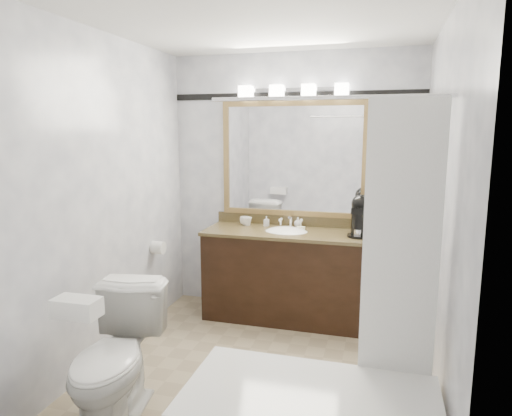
% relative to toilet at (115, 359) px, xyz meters
% --- Properties ---
extents(room, '(2.42, 2.62, 2.52)m').
position_rel_toilet_xyz_m(room, '(0.67, 0.80, 0.84)').
color(room, '#9C8A6A').
rests_on(room, ground).
extents(vanity, '(1.53, 0.58, 0.97)m').
position_rel_toilet_xyz_m(vanity, '(0.67, 1.82, 0.03)').
color(vanity, black).
rests_on(vanity, ground).
extents(mirror, '(1.40, 0.04, 1.10)m').
position_rel_toilet_xyz_m(mirror, '(0.67, 2.08, 1.09)').
color(mirror, '#A17F48').
rests_on(mirror, room).
extents(vanity_light_bar, '(1.02, 0.14, 0.12)m').
position_rel_toilet_xyz_m(vanity_light_bar, '(0.67, 2.03, 1.73)').
color(vanity_light_bar, silver).
rests_on(vanity_light_bar, room).
extents(accent_stripe, '(2.40, 0.01, 0.06)m').
position_rel_toilet_xyz_m(accent_stripe, '(0.67, 2.10, 1.69)').
color(accent_stripe, black).
rests_on(accent_stripe, room).
extents(tp_roll, '(0.11, 0.12, 0.12)m').
position_rel_toilet_xyz_m(tp_roll, '(-0.47, 1.47, 0.29)').
color(tp_roll, white).
rests_on(tp_roll, room).
extents(toilet, '(0.58, 0.86, 0.81)m').
position_rel_toilet_xyz_m(toilet, '(0.00, 0.00, 0.00)').
color(toilet, white).
rests_on(toilet, ground).
extents(tissue_box, '(0.24, 0.14, 0.10)m').
position_rel_toilet_xyz_m(tissue_box, '(0.00, -0.32, 0.46)').
color(tissue_box, white).
rests_on(tissue_box, toilet).
extents(coffee_maker, '(0.19, 0.24, 0.37)m').
position_rel_toilet_xyz_m(coffee_maker, '(1.34, 1.81, 0.63)').
color(coffee_maker, black).
rests_on(coffee_maker, vanity).
extents(cup_left, '(0.13, 0.13, 0.08)m').
position_rel_toilet_xyz_m(cup_left, '(0.22, 1.98, 0.48)').
color(cup_left, white).
rests_on(cup_left, vanity).
extents(cup_right, '(0.09, 0.09, 0.08)m').
position_rel_toilet_xyz_m(cup_right, '(0.25, 1.97, 0.48)').
color(cup_right, white).
rests_on(cup_right, vanity).
extents(soap_bottle_a, '(0.05, 0.05, 0.10)m').
position_rel_toilet_xyz_m(soap_bottle_a, '(0.44, 1.99, 0.49)').
color(soap_bottle_a, white).
rests_on(soap_bottle_a, vanity).
extents(soap_bottle_b, '(0.08, 0.08, 0.09)m').
position_rel_toilet_xyz_m(soap_bottle_b, '(0.74, 2.03, 0.49)').
color(soap_bottle_b, white).
rests_on(soap_bottle_b, vanity).
extents(soap_bar, '(0.08, 0.05, 0.02)m').
position_rel_toilet_xyz_m(soap_bar, '(0.79, 1.94, 0.45)').
color(soap_bar, beige).
rests_on(soap_bar, vanity).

